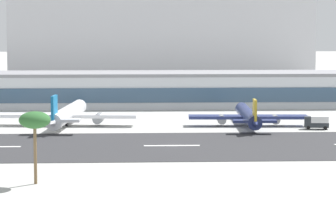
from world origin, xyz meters
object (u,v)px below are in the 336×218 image
(airliner_gold_tail_gate_1, at_px, (248,116))
(airliner_blue_tail_gate_0, at_px, (66,115))
(service_box_truck_0, at_px, (316,122))
(palm_tree_1, at_px, (35,121))
(terminal_building, at_px, (149,89))
(distant_hotel_block, at_px, (161,30))

(airliner_gold_tail_gate_1, bearing_deg, airliner_blue_tail_gate_0, 89.21)
(service_box_truck_0, bearing_deg, palm_tree_1, 55.93)
(terminal_building, bearing_deg, palm_tree_1, -99.48)
(distant_hotel_block, relative_size, palm_tree_1, 12.16)
(service_box_truck_0, bearing_deg, terminal_building, -47.89)
(palm_tree_1, bearing_deg, terminal_building, 80.52)
(airliner_gold_tail_gate_1, relative_size, service_box_truck_0, 6.29)
(terminal_building, relative_size, airliner_blue_tail_gate_0, 4.28)
(distant_hotel_block, bearing_deg, service_box_truck_0, -80.60)
(terminal_building, distance_m, airliner_gold_tail_gate_1, 59.79)
(airliner_blue_tail_gate_0, bearing_deg, distant_hotel_block, -4.44)
(terminal_building, xyz_separation_m, airliner_gold_tail_gate_1, (24.19, -54.61, -2.89))
(terminal_building, relative_size, service_box_truck_0, 30.28)
(distant_hotel_block, relative_size, service_box_truck_0, 22.85)
(terminal_building, relative_size, distant_hotel_block, 1.33)
(airliner_blue_tail_gate_0, bearing_deg, palm_tree_1, -173.73)
(distant_hotel_block, relative_size, airliner_blue_tail_gate_0, 3.23)
(terminal_building, distance_m, palm_tree_1, 129.83)
(airliner_gold_tail_gate_1, bearing_deg, terminal_building, 26.51)
(terminal_building, distance_m, service_box_truck_0, 73.27)
(airliner_gold_tail_gate_1, bearing_deg, service_box_truck_0, -109.04)
(airliner_blue_tail_gate_0, height_order, service_box_truck_0, airliner_blue_tail_gate_0)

